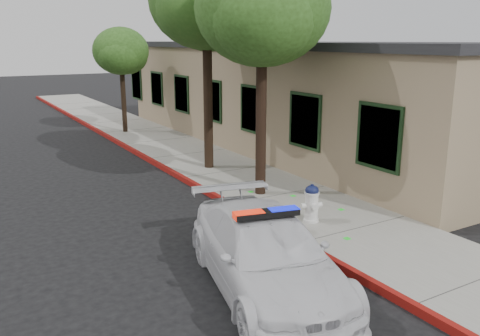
% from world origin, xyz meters
% --- Properties ---
extents(ground, '(120.00, 120.00, 0.00)m').
position_xyz_m(ground, '(0.00, 0.00, 0.00)').
color(ground, black).
rests_on(ground, ground).
extents(sidewalk, '(3.20, 60.00, 0.15)m').
position_xyz_m(sidewalk, '(1.60, 3.00, 0.07)').
color(sidewalk, gray).
rests_on(sidewalk, ground).
extents(red_curb, '(0.14, 60.00, 0.16)m').
position_xyz_m(red_curb, '(0.06, 3.00, 0.08)').
color(red_curb, maroon).
rests_on(red_curb, ground).
extents(clapboard_building, '(7.30, 20.89, 4.24)m').
position_xyz_m(clapboard_building, '(6.69, 9.00, 2.13)').
color(clapboard_building, '#8C7E5C').
rests_on(clapboard_building, ground).
extents(police_car, '(2.95, 5.05, 1.49)m').
position_xyz_m(police_car, '(-1.61, -1.10, 0.69)').
color(police_car, silver).
rests_on(police_car, ground).
extents(fire_hydrant, '(0.52, 0.45, 0.91)m').
position_xyz_m(fire_hydrant, '(1.01, 0.89, 0.61)').
color(fire_hydrant, white).
rests_on(fire_hydrant, sidewalk).
extents(street_tree_near, '(3.53, 3.68, 6.46)m').
position_xyz_m(street_tree_near, '(1.21, 3.39, 4.97)').
color(street_tree_near, black).
rests_on(street_tree_near, sidewalk).
extents(street_tree_mid, '(3.63, 3.73, 6.91)m').
position_xyz_m(street_tree_mid, '(1.33, 6.82, 5.36)').
color(street_tree_mid, black).
rests_on(street_tree_mid, sidewalk).
extents(street_tree_far, '(2.57, 2.58, 4.75)m').
position_xyz_m(street_tree_far, '(1.08, 14.78, 3.72)').
color(street_tree_far, black).
rests_on(street_tree_far, sidewalk).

